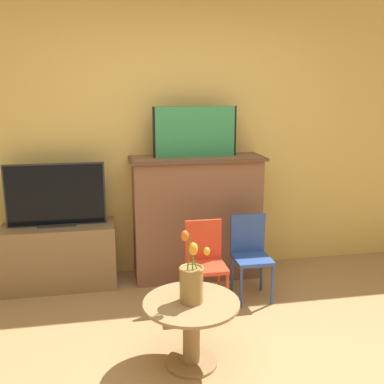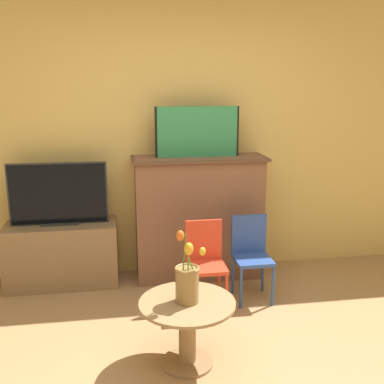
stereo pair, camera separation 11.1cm
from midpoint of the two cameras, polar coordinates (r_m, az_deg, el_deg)
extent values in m
cube|color=#E0BC66|center=(4.28, -3.75, 7.47)|extent=(8.00, 0.06, 2.70)
cube|color=brown|center=(4.23, -0.18, -3.24)|extent=(1.17, 0.40, 1.15)
cube|color=brown|center=(4.10, -0.16, 4.29)|extent=(1.23, 0.44, 0.02)
cube|color=black|center=(4.09, -0.39, 7.65)|extent=(0.77, 0.02, 0.45)
cube|color=#338E56|center=(4.08, -0.37, 7.64)|extent=(0.73, 0.02, 0.45)
cube|color=olive|center=(4.27, -17.15, -7.78)|extent=(0.99, 0.40, 0.58)
cube|color=#2D2D2D|center=(4.18, -17.42, -3.99)|extent=(0.33, 0.12, 0.01)
cube|color=#2D2D2D|center=(4.12, -17.67, -0.34)|extent=(0.86, 0.02, 0.56)
cube|color=black|center=(4.11, -17.68, -0.37)|extent=(0.83, 0.02, 0.53)
cylinder|color=red|center=(3.60, -0.72, -13.23)|extent=(0.02, 0.02, 0.34)
cylinder|color=red|center=(3.65, 3.58, -12.85)|extent=(0.02, 0.02, 0.34)
cylinder|color=red|center=(3.84, -1.44, -11.46)|extent=(0.02, 0.02, 0.34)
cylinder|color=red|center=(3.89, 2.58, -11.14)|extent=(0.02, 0.02, 0.34)
cube|color=red|center=(3.67, 1.01, -9.51)|extent=(0.31, 0.31, 0.03)
cube|color=red|center=(3.73, 0.58, -6.07)|extent=(0.31, 0.02, 0.34)
cylinder|color=#2D4C99|center=(3.77, 5.37, -12.02)|extent=(0.02, 0.02, 0.34)
cylinder|color=#2D4C99|center=(3.85, 9.33, -11.59)|extent=(0.02, 0.02, 0.34)
cylinder|color=#2D4C99|center=(4.01, 4.29, -10.41)|extent=(0.02, 0.02, 0.34)
cylinder|color=#2D4C99|center=(4.08, 8.02, -10.05)|extent=(0.02, 0.02, 0.34)
cube|color=#2D4C99|center=(3.85, 6.83, -8.46)|extent=(0.31, 0.31, 0.03)
cube|color=#2D4C99|center=(3.92, 6.28, -5.21)|extent=(0.31, 0.02, 0.34)
cylinder|color=#99754C|center=(3.16, -1.16, -20.81)|extent=(0.34, 0.34, 0.02)
cylinder|color=#99754C|center=(3.05, -1.17, -17.65)|extent=(0.11, 0.11, 0.43)
cylinder|color=#99754C|center=(2.94, -1.19, -13.92)|extent=(0.62, 0.62, 0.02)
cylinder|color=olive|center=(2.89, -1.21, -11.76)|extent=(0.15, 0.15, 0.22)
torus|color=olive|center=(2.84, -1.22, -9.71)|extent=(0.16, 0.16, 0.02)
cylinder|color=#477A2D|center=(2.79, -1.61, -8.41)|extent=(0.03, 0.03, 0.31)
ellipsoid|color=orange|center=(2.72, -2.09, -5.57)|extent=(0.05, 0.05, 0.07)
cylinder|color=#477A2D|center=(2.83, -0.69, -9.23)|extent=(0.08, 0.03, 0.20)
ellipsoid|color=gold|center=(2.79, 0.79, -7.53)|extent=(0.04, 0.04, 0.05)
cylinder|color=#477A2D|center=(2.80, -1.07, -9.27)|extent=(0.01, 0.02, 0.22)
ellipsoid|color=orange|center=(2.75, -1.00, -7.24)|extent=(0.06, 0.06, 0.08)
camera|label=1|loc=(0.06, -90.90, -0.21)|focal=42.00mm
camera|label=2|loc=(0.06, 89.10, 0.21)|focal=42.00mm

